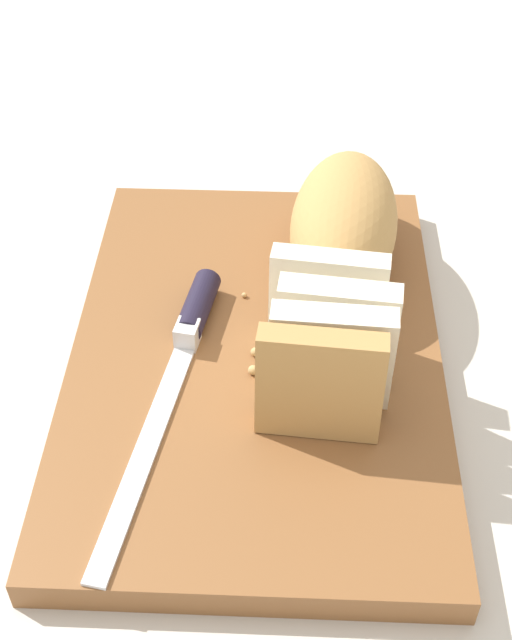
# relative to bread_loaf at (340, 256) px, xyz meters

# --- Properties ---
(ground_plane) EXTENTS (3.00, 3.00, 0.00)m
(ground_plane) POSITION_rel_bread_loaf_xyz_m (0.07, -0.06, -0.07)
(ground_plane) COLOR beige
(cutting_board) EXTENTS (0.45, 0.31, 0.03)m
(cutting_board) POSITION_rel_bread_loaf_xyz_m (0.07, -0.06, -0.06)
(cutting_board) COLOR brown
(cutting_board) RESTS_ON ground_plane
(bread_loaf) EXTENTS (0.30, 0.11, 0.09)m
(bread_loaf) POSITION_rel_bread_loaf_xyz_m (0.00, 0.00, 0.00)
(bread_loaf) COLOR tan
(bread_loaf) RESTS_ON cutting_board
(bread_knife) EXTENTS (0.29, 0.06, 0.02)m
(bread_knife) POSITION_rel_bread_loaf_xyz_m (0.07, -0.12, -0.03)
(bread_knife) COLOR silver
(bread_knife) RESTS_ON cutting_board
(crumb_near_knife) EXTENTS (0.00, 0.00, 0.00)m
(crumb_near_knife) POSITION_rel_bread_loaf_xyz_m (0.01, -0.08, -0.04)
(crumb_near_knife) COLOR tan
(crumb_near_knife) RESTS_ON cutting_board
(crumb_near_loaf) EXTENTS (0.01, 0.01, 0.01)m
(crumb_near_loaf) POSITION_rel_bread_loaf_xyz_m (0.08, -0.07, -0.04)
(crumb_near_loaf) COLOR tan
(crumb_near_loaf) RESTS_ON cutting_board
(crumb_stray_left) EXTENTS (0.01, 0.01, 0.01)m
(crumb_stray_left) POSITION_rel_bread_loaf_xyz_m (0.10, -0.06, -0.04)
(crumb_stray_left) COLOR tan
(crumb_stray_left) RESTS_ON cutting_board
(crumb_stray_right) EXTENTS (0.01, 0.01, 0.01)m
(crumb_stray_right) POSITION_rel_bread_loaf_xyz_m (0.01, 0.00, -0.04)
(crumb_stray_right) COLOR tan
(crumb_stray_right) RESTS_ON cutting_board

